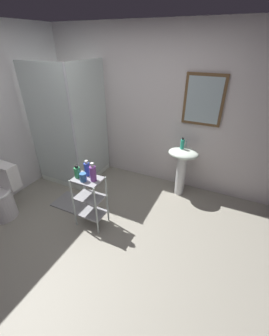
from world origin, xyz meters
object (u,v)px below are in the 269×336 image
at_px(shampoo_bottle_blue, 87,169).
at_px(body_wash_bottle_green, 77,172).
at_px(shower_stall, 75,154).
at_px(rinse_cup, 83,177).
at_px(bath_mat, 73,203).
at_px(storage_cart, 90,198).
at_px(hand_soap_bottle, 182,144).
at_px(pedestal_sink, 182,163).
at_px(conditioner_bottle_purple, 93,173).
at_px(toilet, 2,197).

distance_m(shampoo_bottle_blue, body_wash_bottle_green, 0.13).
relative_size(shower_stall, rinse_cup, 18.84).
height_order(body_wash_bottle_green, bath_mat, body_wash_bottle_green).
xyz_separation_m(shower_stall, storage_cart, (0.95, -0.90, -0.03)).
bearing_deg(body_wash_bottle_green, hand_soap_bottle, 51.02).
bearing_deg(shampoo_bottle_blue, storage_cart, -57.56).
bearing_deg(shampoo_bottle_blue, shower_stall, 137.69).
relative_size(hand_soap_bottle, body_wash_bottle_green, 1.07).
height_order(pedestal_sink, bath_mat, pedestal_sink).
relative_size(shower_stall, conditioner_bottle_purple, 8.09).
bearing_deg(pedestal_sink, toilet, -143.45).
relative_size(pedestal_sink, toilet, 1.07).
height_order(conditioner_bottle_purple, shampoo_bottle_blue, conditioner_bottle_purple).
distance_m(body_wash_bottle_green, rinse_cup, 0.12).
xyz_separation_m(shower_stall, toilet, (-0.30, -1.29, -0.15)).
xyz_separation_m(shower_stall, hand_soap_bottle, (1.83, 0.32, 0.43)).
xyz_separation_m(shower_stall, pedestal_sink, (1.86, 0.31, 0.12)).
bearing_deg(shampoo_bottle_blue, conditioner_bottle_purple, -27.21).
xyz_separation_m(toilet, body_wash_bottle_green, (1.12, 0.37, 0.50)).
bearing_deg(conditioner_bottle_purple, pedestal_sink, 55.98).
bearing_deg(shower_stall, shampoo_bottle_blue, -42.31).
distance_m(pedestal_sink, bath_mat, 1.83).
height_order(conditioner_bottle_purple, bath_mat, conditioner_bottle_purple).
bearing_deg(rinse_cup, conditioner_bottle_purple, 29.20).
distance_m(hand_soap_bottle, conditioner_bottle_purple, 1.45).
height_order(body_wash_bottle_green, rinse_cup, body_wash_bottle_green).
relative_size(toilet, rinse_cup, 7.16).
xyz_separation_m(toilet, conditioner_bottle_purple, (1.34, 0.39, 0.53)).
height_order(hand_soap_bottle, conditioner_bottle_purple, hand_soap_bottle).
relative_size(storage_cart, conditioner_bottle_purple, 2.99).
height_order(shower_stall, hand_soap_bottle, shower_stall).
relative_size(rinse_cup, bath_mat, 0.18).
bearing_deg(pedestal_sink, bath_mat, -145.20).
bearing_deg(hand_soap_bottle, shampoo_bottle_blue, -128.83).
height_order(conditioner_bottle_purple, rinse_cup, conditioner_bottle_purple).
height_order(pedestal_sink, conditioner_bottle_purple, conditioner_bottle_purple).
height_order(hand_soap_bottle, rinse_cup, hand_soap_bottle).
distance_m(pedestal_sink, hand_soap_bottle, 0.31).
distance_m(pedestal_sink, body_wash_bottle_green, 1.62).
bearing_deg(toilet, shampoo_bottle_blue, 21.22).
xyz_separation_m(pedestal_sink, toilet, (-2.16, -1.60, -0.26)).
relative_size(shower_stall, pedestal_sink, 2.47).
xyz_separation_m(storage_cart, body_wash_bottle_green, (-0.13, -0.02, 0.38)).
xyz_separation_m(shower_stall, body_wash_bottle_green, (0.82, -0.92, 0.35)).
relative_size(conditioner_bottle_purple, body_wash_bottle_green, 1.44).
bearing_deg(toilet, conditioner_bottle_purple, 16.32).
distance_m(hand_soap_bottle, bath_mat, 1.93).
bearing_deg(toilet, storage_cart, 17.38).
bearing_deg(conditioner_bottle_purple, body_wash_bottle_green, -174.32).
bearing_deg(body_wash_bottle_green, bath_mat, 149.11).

